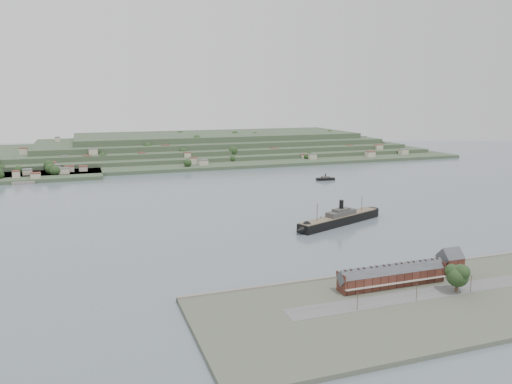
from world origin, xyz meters
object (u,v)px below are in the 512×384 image
object	(u,v)px
steamship	(338,220)
fig_tree	(459,275)
tugboat	(321,223)
gabled_building	(450,262)
terrace_row	(392,276)

from	to	relation	value
steamship	fig_tree	size ratio (longest dim) A/B	6.03
tugboat	steamship	bearing A→B (deg)	-18.81
gabled_building	tugboat	size ratio (longest dim) A/B	1.04
steamship	gabled_building	bearing A→B (deg)	-88.27
steamship	fig_tree	xyz separation A→B (m)	(-10.12, -133.35, 6.59)
steamship	terrace_row	bearing A→B (deg)	-106.39
terrace_row	fig_tree	xyz separation A→B (m)	(24.00, -17.37, 3.64)
terrace_row	gabled_building	xyz separation A→B (m)	(37.50, 4.02, 1.34)
steamship	fig_tree	world-z (taller)	steamship
terrace_row	steamship	size ratio (longest dim) A/B	0.66
tugboat	fig_tree	size ratio (longest dim) A/B	0.98
gabled_building	steamship	size ratio (longest dim) A/B	0.17
gabled_building	tugboat	bearing A→B (deg)	97.24
gabled_building	steamship	bearing A→B (deg)	91.73
gabled_building	tugboat	xyz separation A→B (m)	(-14.72, 115.82, -6.74)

